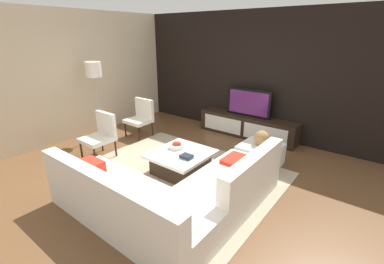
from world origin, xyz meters
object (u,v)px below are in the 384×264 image
object	(u,v)px
floor_lamp	(94,74)
book_stack	(186,157)
sectional_couch	(171,195)
accent_chair_near	(101,133)
decorative_ball	(262,138)
accent_chair_far	(141,115)
ottoman	(260,155)
fruit_bowl	(177,145)
television	(249,103)
media_console	(247,126)
coffee_table	(181,162)

from	to	relation	value
floor_lamp	book_stack	distance (m)	2.92
sectional_couch	accent_chair_near	distance (m)	2.35
decorative_ball	floor_lamp	bearing A→B (deg)	-164.07
accent_chair_far	book_stack	xyz separation A→B (m)	(2.13, -0.95, -0.08)
sectional_couch	floor_lamp	bearing A→B (deg)	161.15
ottoman	fruit_bowl	size ratio (longest dim) A/B	2.50
book_stack	accent_chair_far	bearing A→B (deg)	156.02
television	accent_chair_far	bearing A→B (deg)	-144.01
media_console	floor_lamp	distance (m)	3.61
floor_lamp	ottoman	xyz separation A→B (m)	(3.47, 0.99, -1.28)
media_console	book_stack	xyz separation A→B (m)	(0.12, -2.41, 0.16)
television	coffee_table	xyz separation A→B (m)	(-0.10, -2.30, -0.61)
coffee_table	book_stack	world-z (taller)	book_stack
floor_lamp	ottoman	size ratio (longest dim) A/B	2.48
accent_chair_near	ottoman	size ratio (longest dim) A/B	1.24
accent_chair_far	decorative_ball	bearing A→B (deg)	8.17
coffee_table	media_console	bearing A→B (deg)	87.51
coffee_table	floor_lamp	distance (m)	2.80
accent_chair_near	ottoman	distance (m)	3.06
floor_lamp	accent_chair_far	world-z (taller)	floor_lamp
coffee_table	ottoman	size ratio (longest dim) A/B	1.42
television	sectional_couch	xyz separation A→B (m)	(0.52, -3.25, -0.53)
decorative_ball	accent_chair_far	bearing A→B (deg)	-174.82
floor_lamp	book_stack	world-z (taller)	floor_lamp
accent_chair_far	floor_lamp	bearing A→B (deg)	-125.46
television	book_stack	bearing A→B (deg)	-87.26
accent_chair_far	decorative_ball	distance (m)	2.90
ottoman	fruit_bowl	xyz separation A→B (m)	(-1.15, -1.00, 0.23)
media_console	coffee_table	xyz separation A→B (m)	(-0.10, -2.30, -0.05)
floor_lamp	ottoman	world-z (taller)	floor_lamp
sectional_couch	coffee_table	bearing A→B (deg)	123.10
coffee_table	accent_chair_near	bearing A→B (deg)	-165.65
accent_chair_far	sectional_couch	bearing A→B (deg)	-32.23
decorative_ball	book_stack	size ratio (longest dim) A/B	1.29
coffee_table	fruit_bowl	world-z (taller)	fruit_bowl
ottoman	fruit_bowl	bearing A→B (deg)	-139.08
ottoman	book_stack	world-z (taller)	book_stack
coffee_table	floor_lamp	world-z (taller)	floor_lamp
accent_chair_near	floor_lamp	xyz separation A→B (m)	(-0.83, 0.53, 0.99)
ottoman	fruit_bowl	distance (m)	1.54
ottoman	book_stack	bearing A→B (deg)	-122.16
media_console	accent_chair_near	xyz separation A→B (m)	(-1.76, -2.72, 0.24)
ottoman	accent_chair_far	size ratio (longest dim) A/B	0.80
ottoman	book_stack	xyz separation A→B (m)	(-0.76, -1.21, 0.21)
accent_chair_near	fruit_bowl	size ratio (longest dim) A/B	3.11
accent_chair_far	accent_chair_near	bearing A→B (deg)	-75.57
sectional_couch	floor_lamp	xyz separation A→B (m)	(-3.12, 1.06, 1.19)
coffee_table	accent_chair_near	distance (m)	1.74
media_console	ottoman	world-z (taller)	media_console
sectional_couch	accent_chair_far	xyz separation A→B (m)	(-2.54, 1.79, 0.21)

